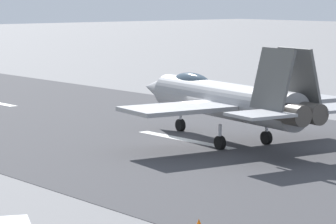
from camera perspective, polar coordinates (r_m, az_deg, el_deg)
The scene contains 4 objects.
ground_plane at distance 49.22m, azimuth 1.69°, elevation -1.99°, with size 400.00×400.00×0.00m, color slate.
runway_strip at distance 49.21m, azimuth 1.70°, elevation -1.99°, with size 240.00×26.00×0.02m.
fighter_jet at distance 48.83m, azimuth 3.75°, elevation 0.88°, with size 17.17×13.77×5.70m.
crew_person at distance 63.37m, azimuth 4.15°, elevation 0.88°, with size 0.68×0.39×1.57m.
Camera 1 is at (-36.38, 32.11, 8.28)m, focal length 91.12 mm.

